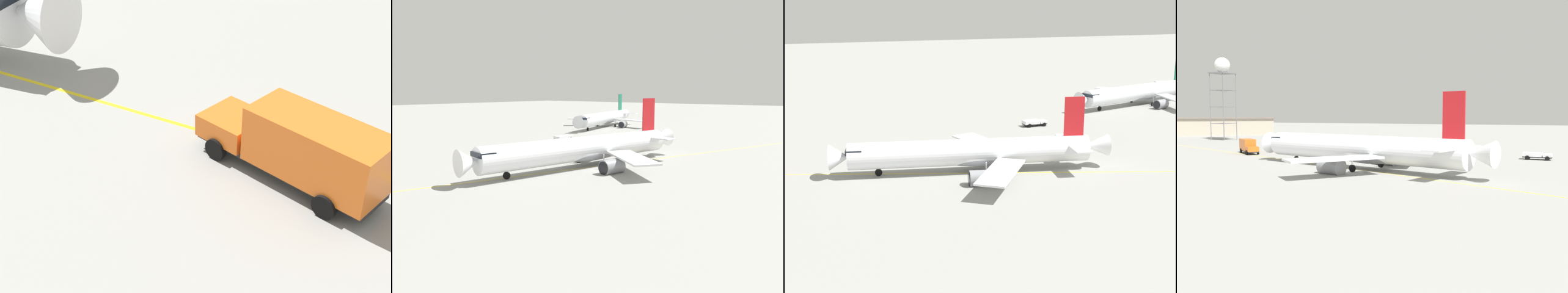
% 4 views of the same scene
% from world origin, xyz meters
% --- Properties ---
extents(catering_truck_truck, '(6.69, 8.08, 3.10)m').
position_xyz_m(catering_truck_truck, '(15.78, 33.47, 1.67)').
color(catering_truck_truck, '#232326').
rests_on(catering_truck_truck, ground_plane).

